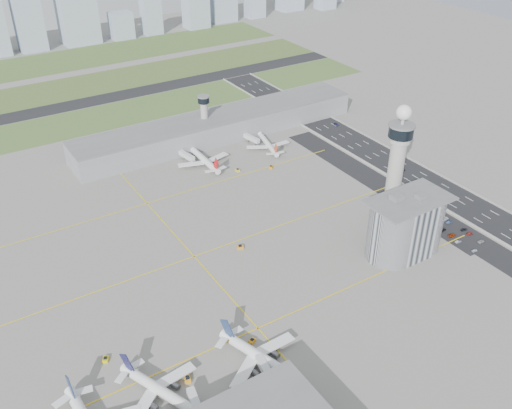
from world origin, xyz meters
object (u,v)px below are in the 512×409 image
airplane_near_b (162,387)px  tug_0 (106,359)px  airplane_near_c (263,354)px  car_lot_4 (428,223)px  car_lot_7 (470,233)px  car_lot_8 (464,229)px  jet_bridge_far_0 (181,154)px  car_lot_6 (481,241)px  airplane_far_b (268,141)px  control_tower (397,157)px  tug_3 (240,247)px  tug_2 (252,341)px  admin_building (406,226)px  car_lot_2 (452,235)px  tug_1 (188,379)px  jet_bridge_far_1 (245,137)px  car_hw_2 (336,124)px  car_hw_1 (402,169)px  car_lot_5 (421,216)px  car_hw_4 (272,102)px  car_lot_3 (443,230)px  airplane_far_a (203,155)px  tug_5 (271,167)px  jet_bridge_near_2 (273,386)px  secondary_tower (204,114)px  car_lot_10 (445,219)px  car_lot_11 (433,211)px  tug_4 (238,170)px  car_lot_9 (449,222)px

airplane_near_b → tug_0: bearing=179.3°
airplane_near_c → car_lot_4: 136.10m
car_lot_7 → car_lot_8: car_lot_8 is taller
jet_bridge_far_0 → car_lot_6: bearing=17.8°
airplane_far_b → airplane_near_c: bearing=160.5°
airplane_near_b → control_tower: bearing=84.1°
tug_3 → tug_2: bearing=175.7°
jet_bridge_far_0 → car_lot_6: 193.13m
admin_building → car_lot_2: (31.89, -4.78, -14.69)m
tug_1 → tug_3: (61.23, 63.06, 0.02)m
jet_bridge_far_0 → car_lot_8: size_ratio=3.65×
jet_bridge_far_1 → airplane_far_b: bearing=11.8°
admin_building → car_hw_2: size_ratio=8.94×
airplane_near_b → car_hw_1: bearing=89.1°
car_lot_5 → car_hw_4: bearing=-7.7°
car_lot_3 → car_lot_6: (8.56, -18.01, -0.06)m
airplane_far_b → car_hw_4: size_ratio=10.56×
airplane_near_c → car_hw_2: (172.25, 167.10, -5.41)m
admin_building → airplane_far_a: (-41.09, 138.88, -9.38)m
control_tower → tug_5: control_tower is taller
tug_1 → car_lot_8: tug_1 is taller
jet_bridge_near_2 → tug_3: size_ratio=4.09×
secondary_tower → tug_1: (-108.06, -189.51, -17.83)m
car_lot_3 → car_lot_5: 16.17m
airplane_far_a → car_hw_4: bearing=-54.5°
tug_3 → car_lot_5: size_ratio=0.88×
jet_bridge_far_1 → airplane_far_a: bearing=-79.8°
car_lot_3 → car_lot_10: car_lot_10 is taller
car_lot_10 → car_hw_4: (14.89, 195.92, -0.05)m
airplane_near_c → tug_3: size_ratio=12.66×
airplane_near_b → car_lot_7: 182.89m
tug_1 → car_hw_4: (186.04, 221.70, -0.38)m
control_tower → car_lot_11: bearing=-29.7°
secondary_tower → car_hw_2: secondary_tower is taller
tug_1 → car_lot_10: size_ratio=0.72×
tug_4 → tug_5: tug_4 is taller
airplane_far_b → control_tower: bearing=-159.0°
jet_bridge_near_2 → airplane_near_b: bearing=72.3°
airplane_near_c → tug_0: bearing=-142.6°
jet_bridge_far_0 → tug_2: jet_bridge_far_0 is taller
car_lot_11 → car_lot_9: bearing=-176.0°
car_lot_11 → car_lot_10: bearing=-173.0°
tug_4 → car_lot_5: tug_4 is taller
car_lot_5 → car_lot_9: car_lot_5 is taller
tug_0 → tug_5: bearing=63.6°
car_lot_3 → car_hw_1: size_ratio=1.11×
airplane_near_c → car_hw_2: 240.04m
jet_bridge_far_1 → car_hw_4: (55.98, 50.19, -2.26)m
tug_2 → control_tower: bearing=-92.9°
car_lot_7 → car_lot_9: car_lot_9 is taller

